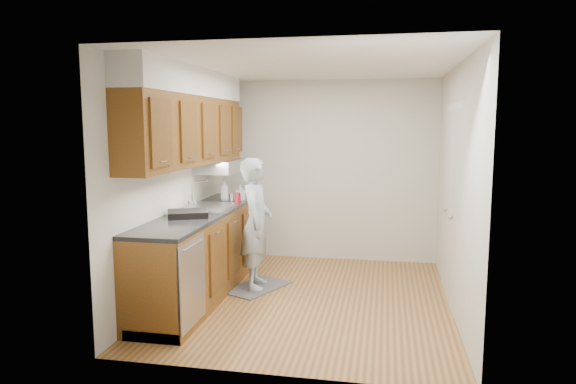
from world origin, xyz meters
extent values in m
plane|color=#A0723C|center=(0.00, 0.00, 0.00)|extent=(3.50, 3.50, 0.00)
plane|color=white|center=(0.00, 0.00, 2.50)|extent=(3.50, 3.50, 0.00)
cube|color=beige|center=(-1.50, 0.00, 1.25)|extent=(0.02, 3.50, 2.50)
cube|color=beige|center=(1.50, 0.00, 1.25)|extent=(0.02, 3.50, 2.50)
cube|color=beige|center=(0.00, 1.75, 1.25)|extent=(3.00, 0.02, 2.50)
cube|color=brown|center=(-1.20, 0.00, 0.45)|extent=(0.60, 2.80, 0.90)
cube|color=black|center=(-1.21, 0.00, 0.92)|extent=(0.63, 2.80, 0.04)
cube|color=#B2B2B7|center=(-1.20, 0.20, 0.89)|extent=(0.48, 0.68, 0.14)
cube|color=#B2B2B7|center=(-1.20, 0.20, 0.94)|extent=(0.52, 0.72, 0.01)
cube|color=#B2B2B7|center=(-0.91, -1.10, 0.47)|extent=(0.03, 0.60, 0.80)
cube|color=brown|center=(-1.33, 0.00, 1.83)|extent=(0.33, 2.80, 0.75)
cube|color=silver|center=(-1.33, 0.00, 2.35)|extent=(0.35, 2.80, 0.30)
cube|color=#A5A5AA|center=(-1.27, 0.85, 1.37)|extent=(0.46, 0.75, 0.16)
cube|color=silver|center=(1.49, 0.30, 1.02)|extent=(0.02, 1.22, 2.05)
cube|color=slate|center=(-0.65, 0.26, 0.01)|extent=(0.75, 0.91, 0.01)
imported|color=#99AEBA|center=(-0.65, 0.26, 0.87)|extent=(0.48, 0.65, 1.71)
imported|color=#B6C1C6|center=(-1.20, 0.79, 1.08)|extent=(0.11, 0.11, 0.28)
imported|color=#B6C1C6|center=(-1.00, 0.86, 1.04)|extent=(0.12, 0.12, 0.20)
cylinder|color=red|center=(-0.96, 0.57, 1.01)|extent=(0.08, 0.08, 0.13)
cylinder|color=#A5A5AA|center=(-1.04, 0.63, 1.00)|extent=(0.08, 0.08, 0.12)
cube|color=black|center=(-1.23, -0.38, 0.97)|extent=(0.51, 0.47, 0.06)
camera|label=1|loc=(0.80, -5.36, 1.90)|focal=32.00mm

